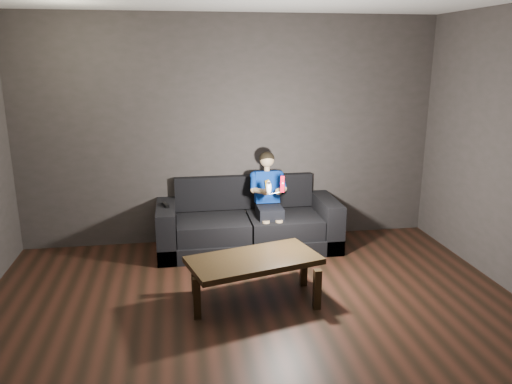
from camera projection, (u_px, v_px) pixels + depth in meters
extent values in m
plane|color=black|center=(269.00, 348.00, 3.92)|extent=(5.00, 5.00, 0.00)
cube|color=#36332F|center=(231.00, 131.00, 5.95)|extent=(5.00, 0.04, 2.70)
cube|color=black|center=(248.00, 240.00, 5.97)|extent=(2.11, 0.91, 0.18)
cube|color=black|center=(213.00, 229.00, 5.76)|extent=(0.82, 0.64, 0.22)
cube|color=black|center=(284.00, 225.00, 5.89)|extent=(0.82, 0.64, 0.22)
cube|color=black|center=(244.00, 191.00, 6.17)|extent=(1.69, 0.21, 0.41)
cube|color=black|center=(167.00, 229.00, 5.77)|extent=(0.21, 0.91, 0.58)
cube|color=black|center=(325.00, 220.00, 6.06)|extent=(0.21, 0.91, 0.58)
cube|color=black|center=(270.00, 212.00, 5.80)|extent=(0.28, 0.36, 0.13)
cube|color=navy|center=(267.00, 187.00, 5.91)|extent=(0.28, 0.20, 0.39)
cube|color=yellow|center=(268.00, 184.00, 5.82)|extent=(0.09, 0.09, 0.09)
cube|color=red|center=(268.00, 184.00, 5.81)|extent=(0.06, 0.06, 0.06)
cylinder|color=#DDB480|center=(267.00, 169.00, 5.85)|extent=(0.07, 0.07, 0.06)
sphere|color=#DDB480|center=(267.00, 160.00, 5.82)|extent=(0.17, 0.17, 0.17)
ellipsoid|color=black|center=(267.00, 158.00, 5.83)|extent=(0.18, 0.18, 0.15)
cylinder|color=navy|center=(253.00, 183.00, 5.80)|extent=(0.08, 0.21, 0.18)
cylinder|color=navy|center=(282.00, 182.00, 5.86)|extent=(0.08, 0.21, 0.18)
cylinder|color=#DDB480|center=(260.00, 189.00, 5.68)|extent=(0.13, 0.22, 0.10)
cylinder|color=#DDB480|center=(281.00, 188.00, 5.72)|extent=(0.13, 0.22, 0.10)
sphere|color=#DDB480|center=(265.00, 192.00, 5.61)|extent=(0.08, 0.08, 0.08)
sphere|color=#DDB480|center=(279.00, 191.00, 5.63)|extent=(0.08, 0.08, 0.08)
cylinder|color=#DDB480|center=(266.00, 234.00, 5.66)|extent=(0.08, 0.08, 0.32)
cylinder|color=#DDB480|center=(279.00, 234.00, 5.68)|extent=(0.08, 0.08, 0.32)
cube|color=red|center=(282.00, 184.00, 5.40)|extent=(0.06, 0.08, 0.18)
cube|color=maroon|center=(283.00, 180.00, 5.37)|extent=(0.03, 0.02, 0.03)
cylinder|color=white|center=(283.00, 186.00, 5.38)|extent=(0.02, 0.01, 0.02)
ellipsoid|color=white|center=(269.00, 187.00, 5.39)|extent=(0.07, 0.10, 0.16)
cylinder|color=black|center=(269.00, 183.00, 5.34)|extent=(0.03, 0.01, 0.03)
cube|color=black|center=(165.00, 205.00, 5.64)|extent=(0.09, 0.17, 0.03)
cube|color=black|center=(165.00, 202.00, 5.69)|extent=(0.03, 0.03, 0.00)
cube|color=black|center=(254.00, 260.00, 4.58)|extent=(1.30, 0.88, 0.05)
cube|color=black|center=(197.00, 298.00, 4.33)|extent=(0.06, 0.06, 0.38)
cube|color=black|center=(317.00, 289.00, 4.49)|extent=(0.06, 0.06, 0.38)
cube|color=black|center=(195.00, 275.00, 4.79)|extent=(0.06, 0.06, 0.38)
cube|color=black|center=(304.00, 268.00, 4.95)|extent=(0.06, 0.06, 0.38)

